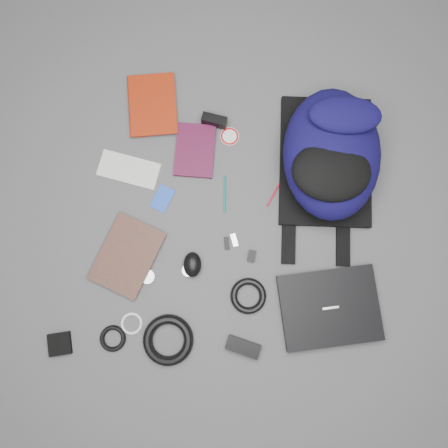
# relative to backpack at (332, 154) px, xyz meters

# --- Properties ---
(ground) EXTENTS (4.00, 4.00, 0.00)m
(ground) POSITION_rel_backpack_xyz_m (-0.34, -0.29, -0.11)
(ground) COLOR #4F4F51
(ground) RESTS_ON ground
(backpack) EXTENTS (0.42, 0.57, 0.22)m
(backpack) POSITION_rel_backpack_xyz_m (0.00, 0.00, 0.00)
(backpack) COLOR black
(backpack) RESTS_ON ground
(laptop) EXTENTS (0.40, 0.35, 0.03)m
(laptop) POSITION_rel_backpack_xyz_m (0.07, -0.53, -0.09)
(laptop) COLOR black
(laptop) RESTS_ON ground
(textbook_red) EXTENTS (0.23, 0.28, 0.03)m
(textbook_red) POSITION_rel_backpack_xyz_m (-0.76, 0.11, -0.10)
(textbook_red) COLOR maroon
(textbook_red) RESTS_ON ground
(comic_book) EXTENTS (0.26, 0.31, 0.02)m
(comic_book) POSITION_rel_backpack_xyz_m (-0.77, -0.42, -0.10)
(comic_book) COLOR #9C4D0B
(comic_book) RESTS_ON ground
(envelope) EXTENTS (0.24, 0.13, 0.00)m
(envelope) POSITION_rel_backpack_xyz_m (-0.73, -0.13, -0.11)
(envelope) COLOR silver
(envelope) RESTS_ON ground
(dvd_case) EXTENTS (0.16, 0.21, 0.02)m
(dvd_case) POSITION_rel_backpack_xyz_m (-0.49, -0.02, -0.10)
(dvd_case) COLOR #3E0B23
(dvd_case) RESTS_ON ground
(compact_camera) EXTENTS (0.10, 0.04, 0.05)m
(compact_camera) POSITION_rel_backpack_xyz_m (-0.43, 0.10, -0.08)
(compact_camera) COLOR black
(compact_camera) RESTS_ON ground
(sticker_disc) EXTENTS (0.08, 0.08, 0.00)m
(sticker_disc) POSITION_rel_backpack_xyz_m (-0.37, 0.05, -0.11)
(sticker_disc) COLOR white
(sticker_disc) RESTS_ON ground
(pen_teal) EXTENTS (0.03, 0.14, 0.01)m
(pen_teal) POSITION_rel_backpack_xyz_m (-0.36, -0.17, -0.11)
(pen_teal) COLOR #0B6758
(pen_teal) RESTS_ON ground
(pen_red) EXTENTS (0.05, 0.12, 0.01)m
(pen_red) POSITION_rel_backpack_xyz_m (-0.17, -0.14, -0.11)
(pen_red) COLOR red
(pen_red) RESTS_ON ground
(id_badge) EXTENTS (0.09, 0.11, 0.00)m
(id_badge) POSITION_rel_backpack_xyz_m (-0.58, -0.22, -0.11)
(id_badge) COLOR blue
(id_badge) RESTS_ON ground
(usb_black) EXTENTS (0.03, 0.05, 0.01)m
(usb_black) POSITION_rel_backpack_xyz_m (-0.32, -0.35, -0.11)
(usb_black) COLOR black
(usb_black) RESTS_ON ground
(usb_silver) EXTENTS (0.04, 0.05, 0.01)m
(usb_silver) POSITION_rel_backpack_xyz_m (-0.30, -0.34, -0.11)
(usb_silver) COLOR silver
(usb_silver) RESTS_ON ground
(key_fob) EXTENTS (0.03, 0.04, 0.01)m
(key_fob) POSITION_rel_backpack_xyz_m (-0.23, -0.39, -0.10)
(key_fob) COLOR black
(key_fob) RESTS_ON ground
(mouse) EXTENTS (0.08, 0.10, 0.05)m
(mouse) POSITION_rel_backpack_xyz_m (-0.43, -0.45, -0.09)
(mouse) COLOR black
(mouse) RESTS_ON ground
(headphone_left) EXTENTS (0.06, 0.06, 0.01)m
(headphone_left) POSITION_rel_backpack_xyz_m (-0.59, -0.51, -0.10)
(headphone_left) COLOR #B5B6B8
(headphone_left) RESTS_ON ground
(headphone_right) EXTENTS (0.05, 0.05, 0.01)m
(headphone_right) POSITION_rel_backpack_xyz_m (-0.45, -0.47, -0.11)
(headphone_right) COLOR #B5B5B7
(headphone_right) RESTS_ON ground
(cable_coil) EXTENTS (0.14, 0.14, 0.03)m
(cable_coil) POSITION_rel_backpack_xyz_m (-0.22, -0.53, -0.10)
(cable_coil) COLOR black
(cable_coil) RESTS_ON ground
(power_brick) EXTENTS (0.13, 0.07, 0.03)m
(power_brick) POSITION_rel_backpack_xyz_m (-0.22, -0.71, -0.10)
(power_brick) COLOR black
(power_brick) RESTS_ON ground
(power_cord_coil) EXTENTS (0.21, 0.21, 0.03)m
(power_cord_coil) POSITION_rel_backpack_xyz_m (-0.48, -0.72, -0.09)
(power_cord_coil) COLOR black
(power_cord_coil) RESTS_ON ground
(pouch) EXTENTS (0.10, 0.10, 0.02)m
(pouch) POSITION_rel_backpack_xyz_m (-0.86, -0.79, -0.10)
(pouch) COLOR black
(pouch) RESTS_ON ground
(earbud_coil) EXTENTS (0.11, 0.11, 0.02)m
(earbud_coil) POSITION_rel_backpack_xyz_m (-0.68, -0.74, -0.10)
(earbud_coil) COLOR black
(earbud_coil) RESTS_ON ground
(white_cable_coil) EXTENTS (0.08, 0.08, 0.01)m
(white_cable_coil) POSITION_rel_backpack_xyz_m (-0.62, -0.69, -0.11)
(white_cable_coil) COLOR white
(white_cable_coil) RESTS_ON ground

